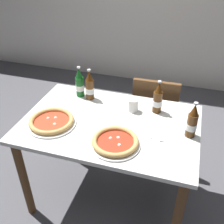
{
  "coord_description": "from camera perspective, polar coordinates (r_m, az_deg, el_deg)",
  "views": [
    {
      "loc": [
        0.45,
        -1.39,
        1.82
      ],
      "look_at": [
        0.0,
        0.05,
        0.8
      ],
      "focal_mm": 42.32,
      "sensor_mm": 36.0,
      "label": 1
    }
  ],
  "objects": [
    {
      "name": "ground_plane",
      "position": [
        2.33,
        -0.38,
        -17.22
      ],
      "size": [
        8.0,
        8.0,
        0.0
      ],
      "primitive_type": "plane",
      "color": "#4C4C51"
    },
    {
      "name": "dining_table_main",
      "position": [
        1.88,
        -0.45,
        -4.97
      ],
      "size": [
        1.2,
        0.8,
        0.75
      ],
      "color": "silver",
      "rests_on": "ground_plane"
    },
    {
      "name": "pizza_marinara_far",
      "position": [
        1.82,
        -12.93,
        -2.02
      ],
      "size": [
        0.33,
        0.33,
        0.04
      ],
      "color": "white",
      "rests_on": "dining_table_main"
    },
    {
      "name": "beer_bottle_right",
      "position": [
        2.03,
        -4.83,
        5.47
      ],
      "size": [
        0.07,
        0.07,
        0.25
      ],
      "color": "#512D0F",
      "rests_on": "dining_table_main"
    },
    {
      "name": "pizza_margherita_near",
      "position": [
        1.61,
        0.7,
        -6.48
      ],
      "size": [
        0.31,
        0.31,
        0.04
      ],
      "color": "white",
      "rests_on": "dining_table_main"
    },
    {
      "name": "beer_bottle_center",
      "position": [
        1.89,
        9.85,
        2.77
      ],
      "size": [
        0.07,
        0.07,
        0.25
      ],
      "color": "#512D0F",
      "rests_on": "dining_table_main"
    },
    {
      "name": "beer_bottle_extra",
      "position": [
        1.7,
        16.93,
        -2.14
      ],
      "size": [
        0.07,
        0.07,
        0.25
      ],
      "color": "#512D0F",
      "rests_on": "dining_table_main"
    },
    {
      "name": "beer_bottle_left",
      "position": [
        2.08,
        -6.99,
        6.06
      ],
      "size": [
        0.07,
        0.07,
        0.25
      ],
      "color": "#14591E",
      "rests_on": "dining_table_main"
    },
    {
      "name": "paper_cup",
      "position": [
        1.9,
        4.57,
        1.49
      ],
      "size": [
        0.07,
        0.07,
        0.09
      ],
      "primitive_type": "cylinder",
      "color": "white",
      "rests_on": "dining_table_main"
    },
    {
      "name": "chair_behind_table",
      "position": [
        2.42,
        9.24,
        -0.09
      ],
      "size": [
        0.41,
        0.41,
        0.85
      ],
      "rotation": [
        0.0,
        0.0,
        3.16
      ],
      "color": "brown",
      "rests_on": "ground_plane"
    },
    {
      "name": "napkin_with_cutlery",
      "position": [
        1.75,
        9.55,
        -4.16
      ],
      "size": [
        0.2,
        0.2,
        0.01
      ],
      "color": "white",
      "rests_on": "dining_table_main"
    }
  ]
}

